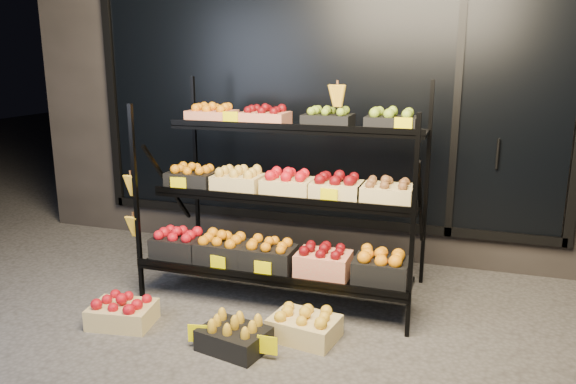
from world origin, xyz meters
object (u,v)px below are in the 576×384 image
(floor_crate_midleft, at_px, (234,335))
(floor_crate_midright, at_px, (304,324))
(display_rack, at_px, (282,196))
(floor_crate_left, at_px, (122,311))

(floor_crate_midleft, relative_size, floor_crate_midright, 0.99)
(floor_crate_midleft, height_order, floor_crate_midright, floor_crate_midright)
(floor_crate_midright, bearing_deg, floor_crate_midleft, -134.94)
(display_rack, xyz_separation_m, floor_crate_midleft, (-0.00, -0.94, -0.69))
(display_rack, distance_m, floor_crate_midright, 1.03)
(display_rack, bearing_deg, floor_crate_midleft, -90.00)
(floor_crate_left, bearing_deg, display_rack, 36.33)
(floor_crate_midleft, bearing_deg, floor_crate_midright, 48.47)
(floor_crate_left, distance_m, floor_crate_midright, 1.28)
(floor_crate_left, distance_m, floor_crate_midleft, 0.88)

